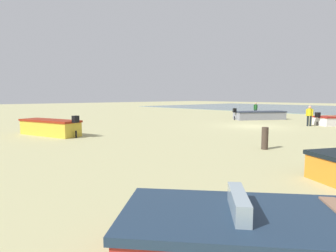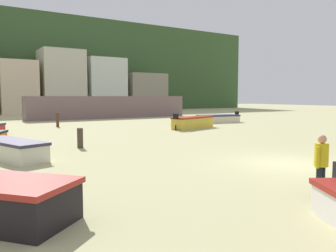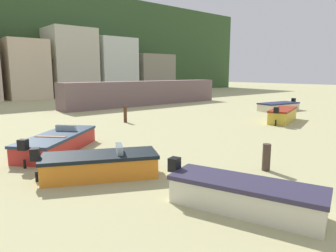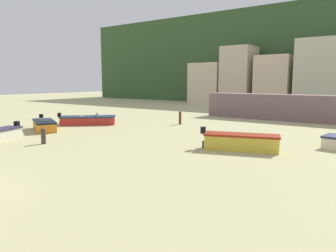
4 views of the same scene
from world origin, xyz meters
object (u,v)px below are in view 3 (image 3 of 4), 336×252
boat_cream_7 (244,195)px  boat_orange_0 (100,165)px  mooring_post_mid_beach (266,157)px  mooring_post_near_water (125,114)px  boat_red_3 (58,143)px  boat_cream_2 (279,106)px  boat_yellow_1 (283,115)px

boat_cream_7 → boat_orange_0: bearing=-90.4°
mooring_post_mid_beach → mooring_post_near_water: bearing=80.7°
boat_orange_0 → boat_red_3: 4.39m
boat_cream_2 → boat_red_3: size_ratio=0.94×
boat_yellow_1 → boat_cream_2: boat_yellow_1 is taller
mooring_post_near_water → mooring_post_mid_beach: (-2.08, -12.75, -0.09)m
mooring_post_near_water → mooring_post_mid_beach: bearing=-99.3°
boat_cream_2 → mooring_post_mid_beach: size_ratio=4.54×
boat_orange_0 → mooring_post_mid_beach: (4.97, -3.33, 0.08)m
boat_red_3 → mooring_post_near_water: bearing=84.9°
boat_yellow_1 → boat_orange_0: bearing=-100.3°
boat_red_3 → boat_cream_7: same height
boat_red_3 → mooring_post_mid_beach: bearing=-9.7°
boat_cream_2 → mooring_post_near_water: 15.21m
mooring_post_near_water → mooring_post_mid_beach: size_ratio=1.19×
boat_cream_7 → boat_red_3: bearing=-100.3°
boat_orange_0 → boat_red_3: bearing=-156.0°
boat_red_3 → mooring_post_mid_beach: boat_red_3 is taller
boat_red_3 → boat_yellow_1: bearing=40.7°
boat_yellow_1 → mooring_post_mid_beach: bearing=-81.5°
boat_red_3 → mooring_post_near_water: 8.50m
boat_yellow_1 → mooring_post_mid_beach: boat_yellow_1 is taller
boat_red_3 → boat_cream_2: bearing=52.6°
boat_red_3 → boat_cream_7: (1.39, -9.16, -0.00)m
boat_orange_0 → mooring_post_mid_beach: boat_orange_0 is taller
boat_cream_2 → boat_cream_7: (-20.24, -10.66, 0.02)m
mooring_post_near_water → boat_cream_7: bearing=-111.0°
boat_orange_0 → boat_red_3: size_ratio=0.86×
boat_orange_0 → mooring_post_near_water: bearing=169.9°
boat_cream_2 → mooring_post_mid_beach: bearing=127.2°
boat_red_3 → mooring_post_near_water: (6.84, 5.03, 0.18)m
boat_orange_0 → mooring_post_mid_beach: size_ratio=4.13×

